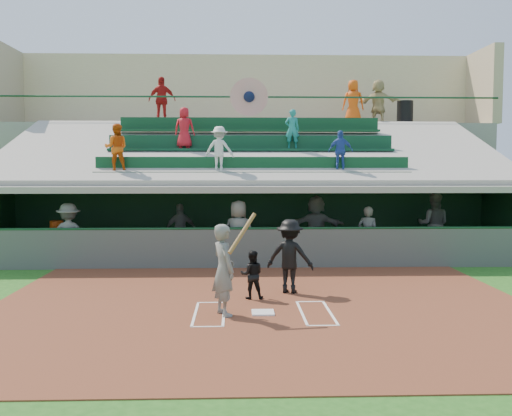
{
  "coord_description": "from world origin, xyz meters",
  "views": [
    {
      "loc": [
        -0.5,
        -10.77,
        2.82
      ],
      "look_at": [
        -0.01,
        3.5,
        1.8
      ],
      "focal_mm": 40.0,
      "sensor_mm": 36.0,
      "label": 1
    }
  ],
  "objects_px": {
    "batter_at_plate": "(224,269)",
    "white_table": "(57,247)",
    "water_cooler": "(57,227)",
    "home_plate": "(263,312)",
    "trash_bin": "(405,113)",
    "catcher": "(252,275)"
  },
  "relations": [
    {
      "from": "batter_at_plate",
      "to": "white_table",
      "type": "bearing_deg",
      "value": 128.1
    },
    {
      "from": "water_cooler",
      "to": "white_table",
      "type": "bearing_deg",
      "value": 104.43
    },
    {
      "from": "home_plate",
      "to": "trash_bin",
      "type": "height_order",
      "value": "trash_bin"
    },
    {
      "from": "catcher",
      "to": "white_table",
      "type": "bearing_deg",
      "value": -42.09
    },
    {
      "from": "batter_at_plate",
      "to": "water_cooler",
      "type": "height_order",
      "value": "batter_at_plate"
    },
    {
      "from": "batter_at_plate",
      "to": "water_cooler",
      "type": "distance_m",
      "value": 8.34
    },
    {
      "from": "white_table",
      "to": "trash_bin",
      "type": "bearing_deg",
      "value": 51.57
    },
    {
      "from": "batter_at_plate",
      "to": "trash_bin",
      "type": "distance_m",
      "value": 15.7
    },
    {
      "from": "batter_at_plate",
      "to": "catcher",
      "type": "xyz_separation_m",
      "value": [
        0.56,
        1.33,
        -0.36
      ]
    },
    {
      "from": "home_plate",
      "to": "trash_bin",
      "type": "distance_m",
      "value": 15.54
    },
    {
      "from": "water_cooler",
      "to": "batter_at_plate",
      "type": "bearing_deg",
      "value": -51.75
    },
    {
      "from": "home_plate",
      "to": "catcher",
      "type": "bearing_deg",
      "value": 98.3
    },
    {
      "from": "water_cooler",
      "to": "home_plate",
      "type": "bearing_deg",
      "value": -47.5
    },
    {
      "from": "catcher",
      "to": "water_cooler",
      "type": "height_order",
      "value": "water_cooler"
    },
    {
      "from": "catcher",
      "to": "water_cooler",
      "type": "xyz_separation_m",
      "value": [
        -5.73,
        5.22,
        0.48
      ]
    },
    {
      "from": "home_plate",
      "to": "white_table",
      "type": "relative_size",
      "value": 0.48
    },
    {
      "from": "water_cooler",
      "to": "trash_bin",
      "type": "xyz_separation_m",
      "value": [
        12.48,
        6.69,
        4.08
      ]
    },
    {
      "from": "white_table",
      "to": "water_cooler",
      "type": "relative_size",
      "value": 2.21
    },
    {
      "from": "catcher",
      "to": "trash_bin",
      "type": "bearing_deg",
      "value": -119.13
    },
    {
      "from": "white_table",
      "to": "trash_bin",
      "type": "distance_m",
      "value": 14.9
    },
    {
      "from": "white_table",
      "to": "water_cooler",
      "type": "height_order",
      "value": "water_cooler"
    },
    {
      "from": "batter_at_plate",
      "to": "white_table",
      "type": "distance_m",
      "value": 8.4
    }
  ]
}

